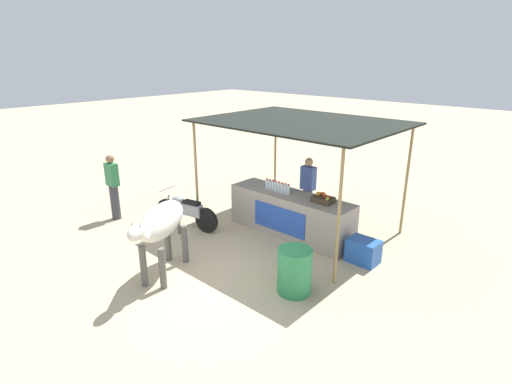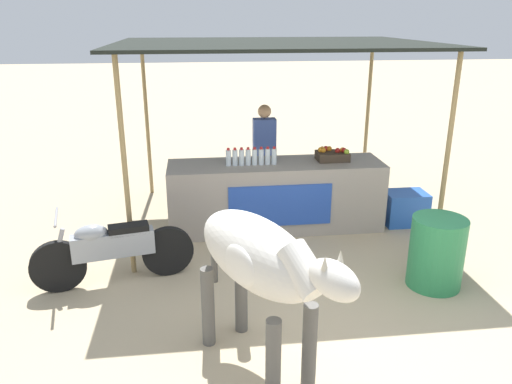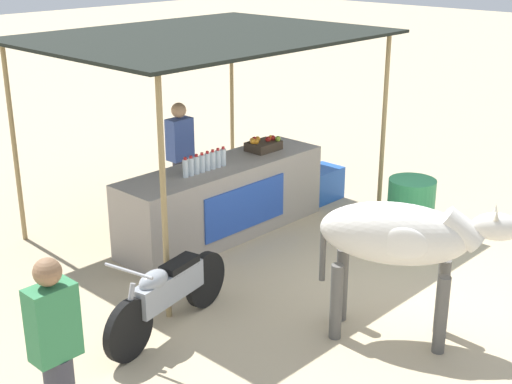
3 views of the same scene
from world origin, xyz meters
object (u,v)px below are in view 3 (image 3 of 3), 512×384
Objects in this scene: cooler_box at (321,184)px; cow at (401,239)px; vendor_behind_counter at (181,161)px; motorcycle_parked at (168,292)px; stall_counter at (223,200)px; passerby_on_street at (57,361)px; fruit_crate at (263,145)px; water_barrel at (410,210)px.

cow is (-2.52, -2.94, 0.79)m from cooler_box.
vendor_behind_counter is 2.96m from motorcycle_parked.
stall_counter is 1.82× the size of passerby_on_street.
cow is 2.30m from motorcycle_parked.
passerby_on_street reaches higher than stall_counter.
cow is at bearing -114.92° from fruit_crate.
vendor_behind_counter reaches higher than motorcycle_parked.
stall_counter reaches higher than cooler_box.
stall_counter is at bearing 78.43° from cow.
vendor_behind_counter is 3.08m from water_barrel.
fruit_crate reaches higher than cooler_box.
motorcycle_parked is at bearing 26.50° from passerby_on_street.
passerby_on_street is (-4.60, -2.28, -0.19)m from fruit_crate.
cooler_box is at bearing 20.47° from passerby_on_street.
cow is (-1.44, -3.09, -0.00)m from fruit_crate.
water_barrel reaches higher than cooler_box.
stall_counter is at bearing 129.30° from water_barrel.
fruit_crate is 0.73× the size of cooler_box.
cooler_box is 0.34× the size of motorcycle_parked.
water_barrel is (1.52, -1.86, -0.07)m from stall_counter.
stall_counter is 0.84m from vendor_behind_counter.
passerby_on_street is at bearing -149.61° from stall_counter.
fruit_crate is 3.41m from cow.
vendor_behind_counter is at bearing 46.44° from motorcycle_parked.
stall_counter is 1.92m from cooler_box.
cow reaches higher than motorcycle_parked.
stall_counter reaches higher than motorcycle_parked.
fruit_crate is at bearing -38.49° from vendor_behind_counter.
stall_counter is 4.41m from passerby_on_street.
cow is at bearing -14.43° from passerby_on_street.
cow is at bearing -48.82° from motorcycle_parked.
cow reaches higher than stall_counter.
motorcycle_parked is (-2.08, -1.37, -0.05)m from stall_counter.
vendor_behind_counter is 1.00× the size of passerby_on_street.
fruit_crate is 0.27× the size of passerby_on_street.
cow is 1.07× the size of passerby_on_street.
cooler_box is 3.95m from cow.
vendor_behind_counter is (-0.88, 0.70, -0.19)m from fruit_crate.
fruit_crate is at bearing 26.32° from passerby_on_street.
vendor_behind_counter reaches higher than cow.
motorcycle_parked is at bearing -162.28° from cooler_box.
passerby_on_street reaches higher than cow.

